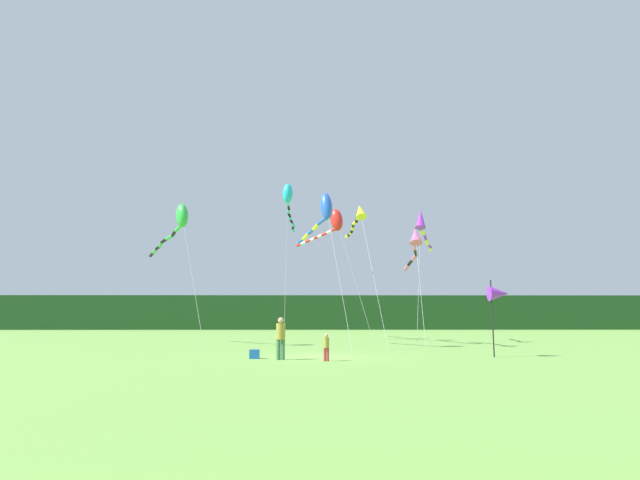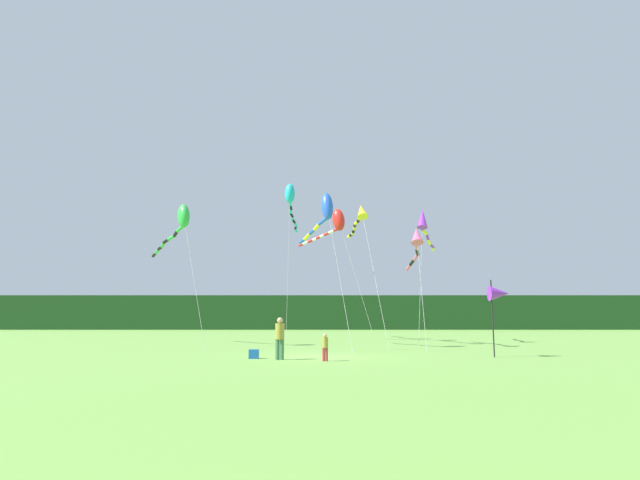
{
  "view_description": "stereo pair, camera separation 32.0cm",
  "coord_description": "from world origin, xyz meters",
  "px_view_note": "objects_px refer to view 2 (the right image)",
  "views": [
    {
      "loc": [
        -0.37,
        -23.78,
        1.88
      ],
      "look_at": [
        0.0,
        6.0,
        6.28
      ],
      "focal_mm": 28.65,
      "sensor_mm": 36.0,
      "label": 1
    },
    {
      "loc": [
        -0.06,
        -23.78,
        1.88
      ],
      "look_at": [
        0.0,
        6.0,
        6.28
      ],
      "focal_mm": 28.65,
      "sensor_mm": 36.0,
      "label": 2
    }
  ],
  "objects_px": {
    "cooler_box": "(253,354)",
    "kite_yellow": "(359,215)",
    "person_child": "(324,346)",
    "kite_cyan": "(290,198)",
    "kite_blue": "(324,211)",
    "person_adult": "(279,336)",
    "kite_purple": "(423,223)",
    "kite_green": "(179,222)",
    "kite_red": "(335,222)",
    "kite_rainbow": "(415,242)",
    "banner_flag_pole": "(498,294)"
  },
  "relations": [
    {
      "from": "person_adult",
      "to": "kite_red",
      "type": "relative_size",
      "value": 0.18
    },
    {
      "from": "person_child",
      "to": "person_adult",
      "type": "bearing_deg",
      "value": 160.6
    },
    {
      "from": "person_child",
      "to": "banner_flag_pole",
      "type": "relative_size",
      "value": 0.32
    },
    {
      "from": "kite_green",
      "to": "kite_red",
      "type": "bearing_deg",
      "value": 29.25
    },
    {
      "from": "banner_flag_pole",
      "to": "kite_purple",
      "type": "distance_m",
      "value": 12.95
    },
    {
      "from": "person_adult",
      "to": "kite_green",
      "type": "height_order",
      "value": "kite_green"
    },
    {
      "from": "kite_red",
      "to": "kite_yellow",
      "type": "bearing_deg",
      "value": -71.31
    },
    {
      "from": "kite_rainbow",
      "to": "kite_blue",
      "type": "relative_size",
      "value": 0.93
    },
    {
      "from": "kite_red",
      "to": "kite_purple",
      "type": "bearing_deg",
      "value": -18.6
    },
    {
      "from": "kite_green",
      "to": "kite_purple",
      "type": "distance_m",
      "value": 16.54
    },
    {
      "from": "kite_green",
      "to": "kite_cyan",
      "type": "height_order",
      "value": "kite_cyan"
    },
    {
      "from": "cooler_box",
      "to": "kite_cyan",
      "type": "bearing_deg",
      "value": 88.02
    },
    {
      "from": "banner_flag_pole",
      "to": "kite_purple",
      "type": "xyz_separation_m",
      "value": [
        -0.93,
        11.72,
        5.43
      ]
    },
    {
      "from": "kite_rainbow",
      "to": "kite_purple",
      "type": "bearing_deg",
      "value": 71.82
    },
    {
      "from": "banner_flag_pole",
      "to": "kite_cyan",
      "type": "height_order",
      "value": "kite_cyan"
    },
    {
      "from": "person_adult",
      "to": "kite_yellow",
      "type": "relative_size",
      "value": 0.19
    },
    {
      "from": "kite_blue",
      "to": "kite_cyan",
      "type": "relative_size",
      "value": 0.76
    },
    {
      "from": "banner_flag_pole",
      "to": "person_adult",
      "type": "bearing_deg",
      "value": -172.5
    },
    {
      "from": "banner_flag_pole",
      "to": "kite_cyan",
      "type": "relative_size",
      "value": 0.29
    },
    {
      "from": "banner_flag_pole",
      "to": "kite_blue",
      "type": "relative_size",
      "value": 0.38
    },
    {
      "from": "person_child",
      "to": "kite_rainbow",
      "type": "height_order",
      "value": "kite_rainbow"
    },
    {
      "from": "cooler_box",
      "to": "banner_flag_pole",
      "type": "relative_size",
      "value": 0.12
    },
    {
      "from": "cooler_box",
      "to": "person_child",
      "type": "bearing_deg",
      "value": -21.99
    },
    {
      "from": "kite_cyan",
      "to": "kite_green",
      "type": "bearing_deg",
      "value": -130.83
    },
    {
      "from": "person_adult",
      "to": "kite_purple",
      "type": "xyz_separation_m",
      "value": [
        9.02,
        13.03,
        7.27
      ]
    },
    {
      "from": "kite_blue",
      "to": "cooler_box",
      "type": "bearing_deg",
      "value": -114.36
    },
    {
      "from": "person_adult",
      "to": "kite_purple",
      "type": "height_order",
      "value": "kite_purple"
    },
    {
      "from": "cooler_box",
      "to": "kite_yellow",
      "type": "height_order",
      "value": "kite_yellow"
    },
    {
      "from": "banner_flag_pole",
      "to": "kite_red",
      "type": "xyz_separation_m",
      "value": [
        -7.02,
        13.77,
        5.9
      ]
    },
    {
      "from": "kite_red",
      "to": "kite_rainbow",
      "type": "bearing_deg",
      "value": -53.07
    },
    {
      "from": "kite_green",
      "to": "person_adult",
      "type": "bearing_deg",
      "value": -52.99
    },
    {
      "from": "person_child",
      "to": "kite_cyan",
      "type": "distance_m",
      "value": 20.65
    },
    {
      "from": "kite_purple",
      "to": "cooler_box",
      "type": "bearing_deg",
      "value": -129.28
    },
    {
      "from": "cooler_box",
      "to": "banner_flag_pole",
      "type": "xyz_separation_m",
      "value": [
        11.12,
        0.74,
        2.64
      ]
    },
    {
      "from": "person_adult",
      "to": "cooler_box",
      "type": "bearing_deg",
      "value": 153.94
    },
    {
      "from": "kite_cyan",
      "to": "person_adult",
      "type": "bearing_deg",
      "value": -87.97
    },
    {
      "from": "kite_red",
      "to": "kite_blue",
      "type": "distance_m",
      "value": 7.58
    },
    {
      "from": "kite_blue",
      "to": "kite_cyan",
      "type": "bearing_deg",
      "value": 105.47
    },
    {
      "from": "banner_flag_pole",
      "to": "kite_purple",
      "type": "bearing_deg",
      "value": 94.55
    },
    {
      "from": "person_adult",
      "to": "banner_flag_pole",
      "type": "relative_size",
      "value": 0.51
    },
    {
      "from": "kite_rainbow",
      "to": "kite_blue",
      "type": "distance_m",
      "value": 6.01
    },
    {
      "from": "person_adult",
      "to": "kite_yellow",
      "type": "xyz_separation_m",
      "value": [
        4.37,
        10.83,
        7.41
      ]
    },
    {
      "from": "banner_flag_pole",
      "to": "kite_rainbow",
      "type": "distance_m",
      "value": 8.6
    },
    {
      "from": "person_child",
      "to": "kite_cyan",
      "type": "relative_size",
      "value": 0.09
    },
    {
      "from": "kite_purple",
      "to": "kite_red",
      "type": "relative_size",
      "value": 0.95
    },
    {
      "from": "kite_purple",
      "to": "kite_rainbow",
      "type": "xyz_separation_m",
      "value": [
        -1.38,
        -4.21,
        -1.93
      ]
    },
    {
      "from": "kite_purple",
      "to": "kite_blue",
      "type": "bearing_deg",
      "value": -142.18
    },
    {
      "from": "kite_blue",
      "to": "kite_cyan",
      "type": "distance_m",
      "value": 10.2
    },
    {
      "from": "cooler_box",
      "to": "kite_cyan",
      "type": "distance_m",
      "value": 19.66
    },
    {
      "from": "person_adult",
      "to": "cooler_box",
      "type": "relative_size",
      "value": 4.21
    }
  ]
}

